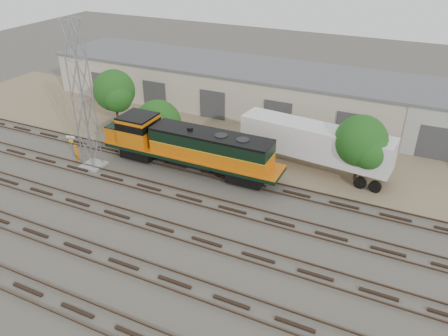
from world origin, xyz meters
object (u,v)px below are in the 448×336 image
at_px(locomotive, 188,146).
at_px(worker, 77,153).
at_px(semi_trailer, 318,143).
at_px(signal_tower, 83,100).

height_order(locomotive, worker, locomotive).
distance_m(locomotive, semi_trailer, 11.90).
bearing_deg(semi_trailer, signal_tower, -150.35).
bearing_deg(signal_tower, worker, 173.71).
xyz_separation_m(signal_tower, semi_trailer, (19.29, 8.38, -3.90)).
bearing_deg(worker, semi_trailer, -142.27).
bearing_deg(locomotive, worker, -163.65).
relative_size(locomotive, worker, 10.32).
bearing_deg(worker, signal_tower, -169.38).
bearing_deg(locomotive, semi_trailer, 24.98).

